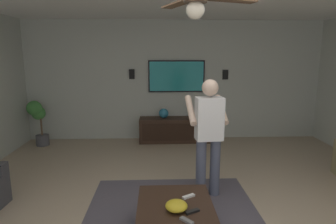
% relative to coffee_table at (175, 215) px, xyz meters
% --- Properties ---
extents(wall_back_tv, '(0.10, 6.98, 2.73)m').
position_rel_coffee_table_xyz_m(wall_back_tv, '(3.96, -0.24, 1.07)').
color(wall_back_tv, '#B2B7AD').
rests_on(wall_back_tv, ground).
extents(coffee_table, '(1.00, 0.80, 0.40)m').
position_rel_coffee_table_xyz_m(coffee_table, '(0.00, 0.00, 0.00)').
color(coffee_table, '#332116').
rests_on(coffee_table, ground).
extents(media_console, '(0.45, 1.70, 0.55)m').
position_rel_coffee_table_xyz_m(media_console, '(3.62, -0.27, -0.02)').
color(media_console, '#332116').
rests_on(media_console, ground).
extents(tv, '(0.05, 1.29, 0.72)m').
position_rel_coffee_table_xyz_m(tv, '(3.86, -0.27, 1.18)').
color(tv, black).
extents(person_standing, '(0.57, 0.57, 1.64)m').
position_rel_coffee_table_xyz_m(person_standing, '(1.02, -0.52, 0.64)').
color(person_standing, '#4C5166').
rests_on(person_standing, ground).
extents(potted_plant_tall, '(0.39, 0.40, 1.00)m').
position_rel_coffee_table_xyz_m(potted_plant_tall, '(3.46, 2.77, 0.35)').
color(potted_plant_tall, '#4C4C51').
rests_on(potted_plant_tall, ground).
extents(bowl, '(0.23, 0.23, 0.10)m').
position_rel_coffee_table_xyz_m(bowl, '(-0.09, -0.00, 0.16)').
color(bowl, gold).
rests_on(bowl, coffee_table).
extents(remote_white, '(0.11, 0.15, 0.02)m').
position_rel_coffee_table_xyz_m(remote_white, '(0.18, -0.16, 0.12)').
color(remote_white, white).
rests_on(remote_white, coffee_table).
extents(remote_black, '(0.11, 0.15, 0.02)m').
position_rel_coffee_table_xyz_m(remote_black, '(-0.13, -0.16, 0.12)').
color(remote_black, black).
rests_on(remote_black, coffee_table).
extents(remote_grey, '(0.14, 0.13, 0.02)m').
position_rel_coffee_table_xyz_m(remote_grey, '(-0.30, -0.09, 0.12)').
color(remote_grey, slate).
rests_on(remote_grey, coffee_table).
extents(vase_round, '(0.22, 0.22, 0.22)m').
position_rel_coffee_table_xyz_m(vase_round, '(3.63, 0.03, 0.36)').
color(vase_round, teal).
rests_on(vase_round, media_console).
extents(wall_speaker_left, '(0.06, 0.12, 0.22)m').
position_rel_coffee_table_xyz_m(wall_speaker_left, '(3.88, -1.41, 1.22)').
color(wall_speaker_left, black).
extents(wall_speaker_right, '(0.06, 0.12, 0.22)m').
position_rel_coffee_table_xyz_m(wall_speaker_right, '(3.88, 0.75, 1.23)').
color(wall_speaker_right, black).
extents(ceiling_fan, '(1.18, 1.17, 0.46)m').
position_rel_coffee_table_xyz_m(ceiling_fan, '(-0.18, -0.14, 2.11)').
color(ceiling_fan, '#4C3828').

